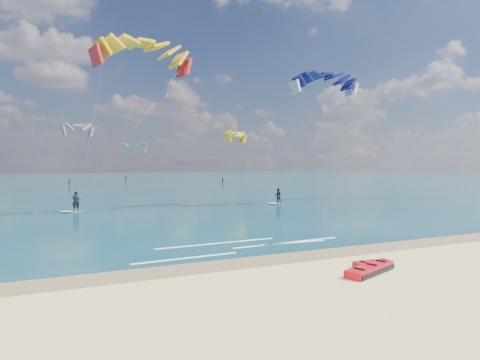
% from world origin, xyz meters
% --- Properties ---
extents(ground, '(320.00, 320.00, 0.00)m').
position_xyz_m(ground, '(0.00, 40.00, 0.00)').
color(ground, tan).
rests_on(ground, ground).
extents(wet_sand_strip, '(320.00, 2.40, 0.01)m').
position_xyz_m(wet_sand_strip, '(0.00, 3.00, 0.00)').
color(wet_sand_strip, brown).
rests_on(wet_sand_strip, ground).
extents(sea, '(320.00, 200.00, 0.04)m').
position_xyz_m(sea, '(0.00, 104.00, 0.02)').
color(sea, '#0B303F').
rests_on(sea, ground).
extents(packed_kite_left, '(3.60, 2.31, 0.43)m').
position_xyz_m(packed_kite_left, '(2.68, -1.37, 0.00)').
color(packed_kite_left, red).
rests_on(packed_kite_left, ground).
extents(packed_kite_mid, '(2.13, 1.11, 0.35)m').
position_xyz_m(packed_kite_mid, '(3.62, -0.53, 0.00)').
color(packed_kite_mid, red).
rests_on(packed_kite_mid, ground).
extents(kitesurfer_main, '(13.69, 8.71, 18.04)m').
position_xyz_m(kitesurfer_main, '(-4.41, 26.94, 9.24)').
color(kitesurfer_main, gold).
rests_on(kitesurfer_main, sea).
extents(kitesurfer_far, '(10.30, 6.65, 16.72)m').
position_xyz_m(kitesurfer_far, '(17.66, 26.74, 8.72)').
color(kitesurfer_far, gold).
rests_on(kitesurfer_far, sea).
extents(shoreline_foam, '(13.81, 3.64, 0.01)m').
position_xyz_m(shoreline_foam, '(0.40, 6.61, 0.05)').
color(shoreline_foam, white).
rests_on(shoreline_foam, ground).
extents(distant_kites, '(80.07, 35.37, 14.28)m').
position_xyz_m(distant_kites, '(-6.98, 81.12, 6.11)').
color(distant_kites, gray).
rests_on(distant_kites, ground).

